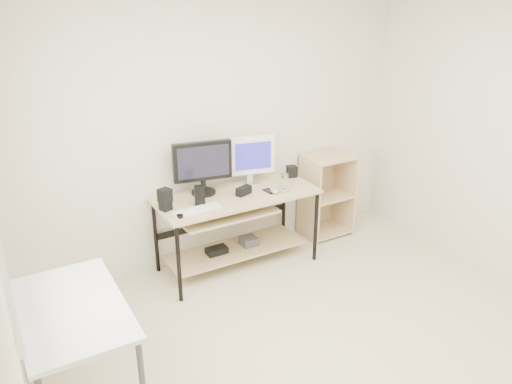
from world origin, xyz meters
The scene contains 16 objects.
room centered at (-0.14, 0.04, 1.32)m, with size 4.01×4.01×2.62m.
desk centered at (-0.03, 1.66, 0.54)m, with size 1.50×0.65×0.75m.
side_table centered at (-1.68, 0.60, 0.67)m, with size 0.60×1.00×0.75m.
shelf_unit centered at (1.15, 1.82, 0.45)m, with size 0.50×0.40×0.90m.
black_monitor centered at (-0.26, 1.82, 1.03)m, with size 0.54×0.22×0.49m.
white_imac centered at (0.26, 1.83, 1.02)m, with size 0.44×0.14×0.47m.
keyboard centered at (-0.47, 1.50, 0.76)m, with size 0.42×0.12×0.01m, color white.
mouse centered at (0.32, 1.51, 0.77)m, with size 0.08×0.12×0.04m, color #AEAEB3.
center_speaker centered at (0.05, 1.61, 0.79)m, with size 0.15×0.07×0.08m, color black.
speaker_left centered at (-0.69, 1.64, 0.85)m, with size 0.12×0.12×0.19m.
speaker_right centered at (0.69, 1.79, 0.81)m, with size 0.09×0.09×0.11m, color black.
audio_controller centered at (-0.40, 1.60, 0.84)m, with size 0.09×0.06×0.18m, color black.
volume_puck centered at (-0.65, 1.44, 0.76)m, with size 0.06×0.06×0.02m, color black.
smartphone centered at (0.29, 1.56, 0.76)m, with size 0.07×0.13×0.01m, color black.
coaster centered at (0.42, 1.51, 0.75)m, with size 0.10×0.10×0.01m, color #9F6F48.
drinking_glass centered at (0.42, 1.51, 0.84)m, with size 0.08×0.08×0.16m, color white.
Camera 1 is at (-1.97, -2.11, 2.51)m, focal length 35.00 mm.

